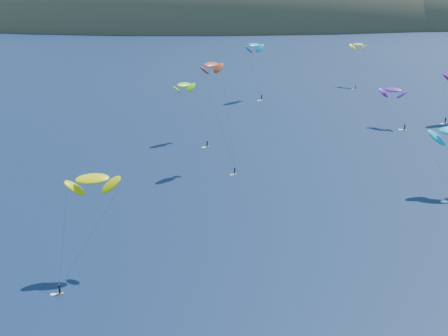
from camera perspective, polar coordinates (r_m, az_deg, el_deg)
name	(u,v)px	position (r m, az deg, el deg)	size (l,w,h in m)	color
island	(244,30)	(611.46, 1.80, 12.52)	(730.00, 300.00, 210.00)	#3D3526
kitesurfer_2	(92,179)	(105.69, -11.94, -0.99)	(10.02, 12.95, 18.28)	gold
kitesurfer_3	(184,85)	(183.48, -3.67, 7.59)	(11.04, 13.54, 18.30)	gold
kitesurfer_4	(254,45)	(241.32, 2.79, 11.15)	(9.62, 9.90, 22.93)	gold
kitesurfer_6	(393,90)	(206.63, 15.20, 6.91)	(9.14, 10.98, 13.98)	gold
kitesurfer_9	(211,65)	(156.52, -1.15, 9.41)	(9.75, 12.41, 28.06)	gold
kitesurfer_11	(358,45)	(275.43, 12.15, 10.97)	(7.89, 15.75, 19.11)	gold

